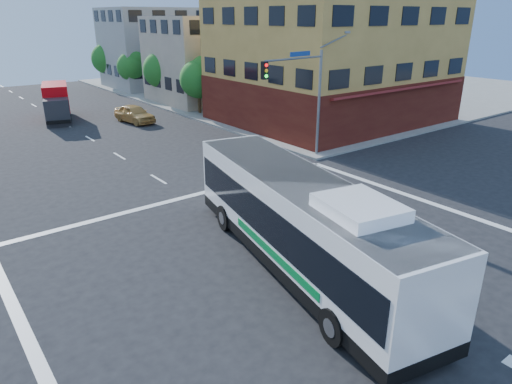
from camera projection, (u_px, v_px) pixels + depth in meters
ground at (312, 270)px, 17.26m from camera, size 120.00×120.00×0.00m
sidewalk_ne at (319, 85)px, 62.99m from camera, size 50.00×50.00×0.15m
corner_building_ne at (333, 54)px, 40.15m from camera, size 18.10×15.44×14.00m
building_east_near at (211, 59)px, 50.43m from camera, size 12.06×10.06×9.00m
building_east_far at (155, 48)px, 60.62m from camera, size 12.06×10.06×10.00m
signal_mast_ne at (302, 85)px, 28.47m from camera, size 7.91×1.13×8.07m
street_tree_a at (200, 77)px, 43.40m from camera, size 3.60×3.60×5.53m
street_tree_b at (162, 68)px, 49.26m from camera, size 3.80×3.80×5.79m
street_tree_c at (132, 65)px, 55.30m from camera, size 3.40×3.40×5.29m
street_tree_d at (107, 57)px, 61.07m from camera, size 4.00×4.00×6.03m
transit_bus at (300, 221)px, 16.83m from camera, size 5.51×13.59×3.93m
box_truck at (57, 103)px, 41.83m from camera, size 3.78×7.33×3.17m
parked_car at (134, 114)px, 40.99m from camera, size 2.55×4.84×1.57m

